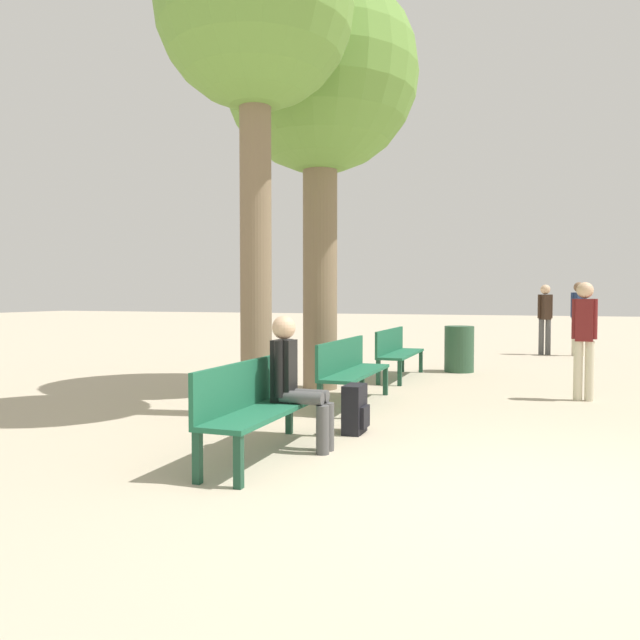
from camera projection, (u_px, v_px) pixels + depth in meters
ground_plane at (538, 502)px, 4.15m from camera, size 80.00×80.00×0.00m
bench_row_0 at (259, 400)px, 5.34m from camera, size 0.42×1.84×0.82m
bench_row_1 at (350, 366)px, 7.85m from camera, size 0.42×1.84×0.82m
bench_row_2 at (396, 349)px, 10.36m from camera, size 0.42×1.84×0.82m
tree_row_0 at (255, 19)px, 6.98m from camera, size 2.23×2.23×5.71m
tree_row_1 at (320, 81)px, 9.03m from camera, size 2.85×2.85×6.02m
person_seated at (295, 379)px, 5.54m from camera, size 0.55×0.31×1.20m
backpack at (355, 409)px, 6.22m from camera, size 0.22×0.33×0.49m
pedestrian_near at (584, 333)px, 8.11m from camera, size 0.31×0.21×1.55m
pedestrian_mid at (545, 315)px, 14.39m from camera, size 0.33×0.29×1.62m
pedestrian_far at (579, 314)px, 14.12m from camera, size 0.34×0.29×1.68m
trash_bin at (459, 349)px, 11.20m from camera, size 0.52×0.52×0.83m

